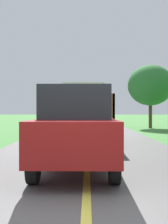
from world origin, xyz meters
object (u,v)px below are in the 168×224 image
Objects in this scene: banana_truck_far at (84,111)px; following_car at (76,128)px; banana_truck_near at (84,111)px; roadside_tree_far_left at (150,85)px.

following_car is at bearing -89.51° from banana_truck_far.
following_car is (-0.07, -6.86, -0.40)m from banana_truck_near.
banana_truck_near is at bearing 89.46° from following_car.
roadside_tree_far_left is 1.30× the size of following_car.
banana_truck_near reaches higher than following_car.
banana_truck_far is (-0.25, 15.35, 0.01)m from banana_truck_near.
banana_truck_near is 1.00× the size of banana_truck_far.
roadside_tree_far_left reaches higher than banana_truck_far.
roadside_tree_far_left reaches higher than following_car.
roadside_tree_far_left is at bearing 71.60° from following_car.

